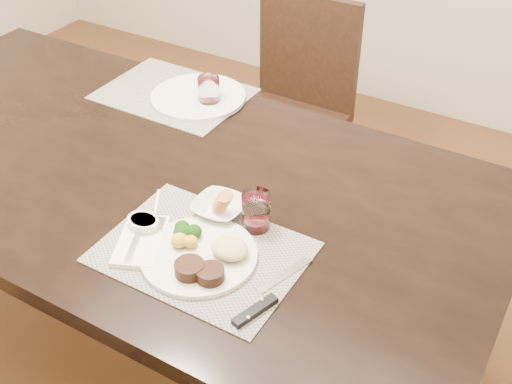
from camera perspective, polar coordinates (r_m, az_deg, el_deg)
The scene contains 13 objects.
ground_plane at distance 2.30m, azimuth -8.24°, elevation -13.08°, with size 4.50×4.50×0.00m, color #4F2E19.
dining_table at distance 1.84m, azimuth -10.05°, elevation 0.35°, with size 2.00×1.00×0.75m.
chair_far at distance 2.58m, azimuth 3.42°, elevation 8.17°, with size 0.42×0.42×0.90m.
placemat_near at distance 1.49m, azimuth -4.78°, elevation -5.34°, with size 0.46×0.34×0.00m, color gray.
placemat_far at distance 2.12m, azimuth -7.31°, elevation 8.65°, with size 0.46×0.34×0.00m, color gray.
dinner_plate at distance 1.46m, azimuth -4.77°, elevation -5.61°, with size 0.27×0.27×0.05m.
napkin_fork at distance 1.52m, azimuth -10.18°, elevation -4.27°, with size 0.16×0.20×0.02m.
steak_knife at distance 1.36m, azimuth 0.60°, elevation -9.70°, with size 0.07×0.26×0.01m.
cracker_bowl at distance 1.58m, azimuth -3.26°, elevation -1.34°, with size 0.13×0.13×0.06m.
sauce_ramekin at distance 1.55m, azimuth -9.95°, elevation -2.78°, with size 0.08×0.12×0.07m.
wine_glass_near at distance 1.52m, azimuth 0.00°, elevation -1.85°, with size 0.07×0.07×0.10m.
far_plate at distance 2.08m, azimuth -5.15°, elevation 8.44°, with size 0.30×0.30×0.01m, color silver.
wine_glass_far at distance 2.03m, azimuth -4.20°, elevation 8.82°, with size 0.07×0.07×0.09m.
Camera 1 is at (1.01, -1.09, 1.76)m, focal length 45.00 mm.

